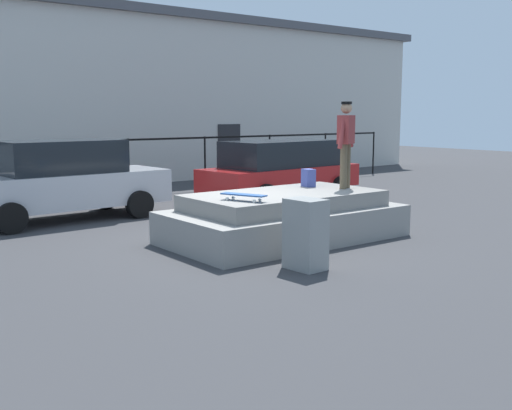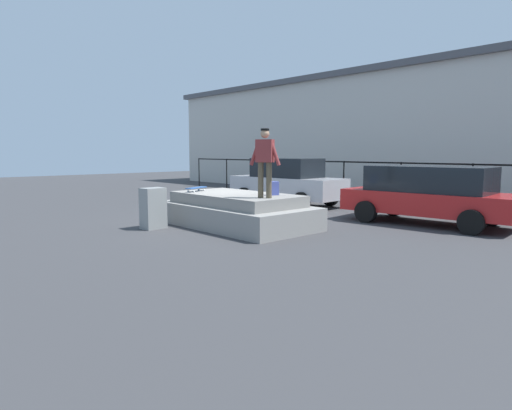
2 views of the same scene
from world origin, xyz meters
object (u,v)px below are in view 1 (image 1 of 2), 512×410
Objects in this scene: skateboarder at (346,139)px; backpack at (308,178)px; skateboard at (244,195)px; car_red_hatchback_mid at (281,168)px; utility_box at (306,234)px; car_silver_sedan_near at (62,180)px.

skateboarder is 1.12m from backpack.
skateboarder is 2.83m from skateboard.
skateboarder is 5.03m from car_red_hatchback_mid.
car_red_hatchback_mid is (4.74, 4.67, -0.13)m from skateboard.
backpack is 3.26m from utility_box.
car_red_hatchback_mid is 4.39× the size of utility_box.
skateboard is 0.18× the size of car_silver_sedan_near.
skateboard is 0.78× the size of utility_box.
car_silver_sedan_near is (-3.57, 4.28, -0.18)m from backpack.
utility_box is (-4.64, -6.15, -0.33)m from car_red_hatchback_mid.
car_silver_sedan_near is at bearing 98.06° from utility_box.
car_silver_sedan_near is at bearing 128.66° from skateboarder.
skateboarder reaches higher than car_silver_sedan_near.
skateboard is (-2.68, -0.20, -0.89)m from skateboarder.
backpack is 0.07× the size of car_red_hatchback_mid.
utility_box is (1.37, -6.63, -0.36)m from car_silver_sedan_near.
car_red_hatchback_mid is at bearing 49.32° from utility_box.
skateboard is 1.55m from utility_box.
backpack is 5.58m from car_silver_sedan_near.
car_silver_sedan_near is (-1.28, 5.15, -0.10)m from skateboard.
skateboarder is at bearing 44.36° from backpack.
skateboarder reaches higher than skateboard.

